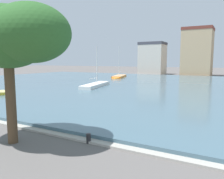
{
  "coord_description": "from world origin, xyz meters",
  "views": [
    {
      "loc": [
        8.67,
        -0.83,
        4.17
      ],
      "look_at": [
        1.22,
        12.69,
        2.2
      ],
      "focal_mm": 36.23,
      "sensor_mm": 36.0,
      "label": 1
    }
  ],
  "objects_px": {
    "shade_tree": "(9,36)",
    "mooring_bollard": "(89,138)",
    "sailboat_orange": "(119,77)",
    "sailboat_white": "(98,85)"
  },
  "relations": [
    {
      "from": "sailboat_orange",
      "to": "sailboat_white",
      "type": "bearing_deg",
      "value": -73.14
    },
    {
      "from": "sailboat_orange",
      "to": "shade_tree",
      "type": "bearing_deg",
      "value": -70.08
    },
    {
      "from": "mooring_bollard",
      "to": "sailboat_orange",
      "type": "bearing_deg",
      "value": 115.04
    },
    {
      "from": "sailboat_orange",
      "to": "shade_tree",
      "type": "height_order",
      "value": "sailboat_orange"
    },
    {
      "from": "shade_tree",
      "to": "sailboat_orange",
      "type": "bearing_deg",
      "value": 109.92
    },
    {
      "from": "sailboat_white",
      "to": "shade_tree",
      "type": "relative_size",
      "value": 1.43
    },
    {
      "from": "sailboat_white",
      "to": "mooring_bollard",
      "type": "bearing_deg",
      "value": -58.65
    },
    {
      "from": "shade_tree",
      "to": "mooring_bollard",
      "type": "relative_size",
      "value": 13.66
    },
    {
      "from": "shade_tree",
      "to": "sailboat_white",
      "type": "bearing_deg",
      "value": 112.27
    },
    {
      "from": "sailboat_white",
      "to": "shade_tree",
      "type": "xyz_separation_m",
      "value": [
        8.94,
        -21.82,
        4.94
      ]
    }
  ]
}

